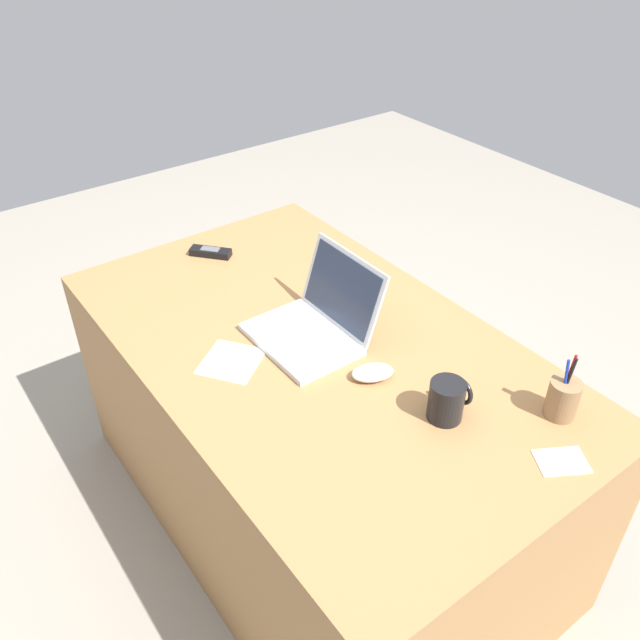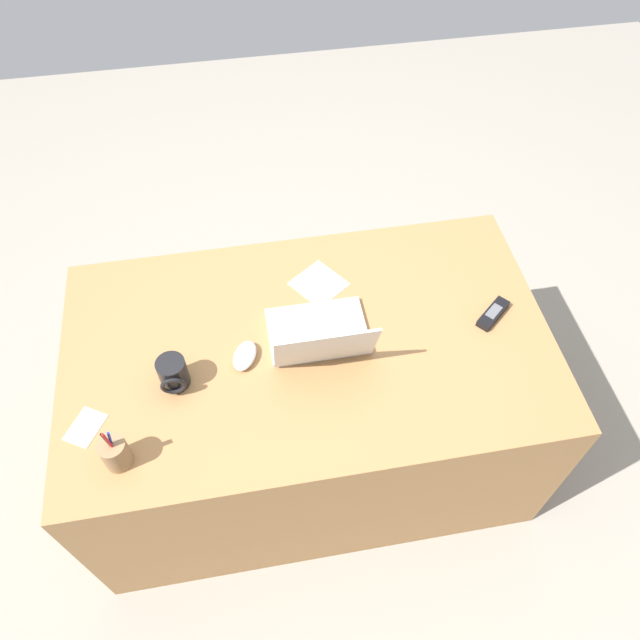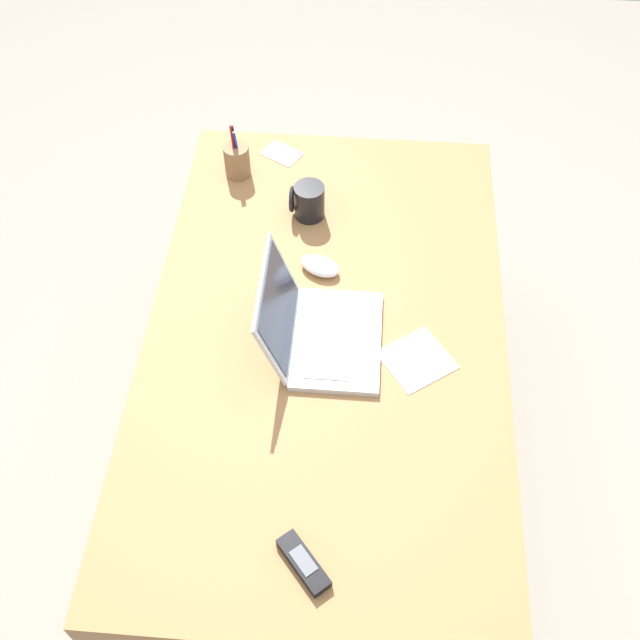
% 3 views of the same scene
% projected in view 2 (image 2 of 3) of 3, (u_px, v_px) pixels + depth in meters
% --- Properties ---
extents(ground_plane, '(6.00, 6.00, 0.00)m').
position_uv_depth(ground_plane, '(311.00, 443.00, 2.49)').
color(ground_plane, gray).
extents(desk, '(1.54, 0.91, 0.72)m').
position_uv_depth(desk, '(310.00, 399.00, 2.20)').
color(desk, '#9E7042').
rests_on(desk, ground).
extents(laptop, '(0.31, 0.29, 0.22)m').
position_uv_depth(laptop, '(320.00, 336.00, 1.87)').
color(laptop, silver).
rests_on(laptop, desk).
extents(computer_mouse, '(0.11, 0.13, 0.04)m').
position_uv_depth(computer_mouse, '(245.00, 356.00, 1.86)').
color(computer_mouse, white).
rests_on(computer_mouse, desk).
extents(coffee_mug_white, '(0.09, 0.10, 0.10)m').
position_uv_depth(coffee_mug_white, '(173.00, 374.00, 1.78)').
color(coffee_mug_white, black).
rests_on(coffee_mug_white, desk).
extents(cordless_phone, '(0.13, 0.12, 0.03)m').
position_uv_depth(cordless_phone, '(493.00, 313.00, 1.97)').
color(cordless_phone, black).
rests_on(cordless_phone, desk).
extents(pen_holder, '(0.08, 0.08, 0.18)m').
position_uv_depth(pen_holder, '(115.00, 453.00, 1.63)').
color(pen_holder, olive).
rests_on(pen_holder, desk).
extents(paper_note_near_laptop, '(0.21, 0.21, 0.00)m').
position_uv_depth(paper_note_near_laptop, '(319.00, 284.00, 2.06)').
color(paper_note_near_laptop, white).
rests_on(paper_note_near_laptop, desk).
extents(paper_note_left, '(0.13, 0.14, 0.00)m').
position_uv_depth(paper_note_left, '(86.00, 427.00, 1.73)').
color(paper_note_left, white).
rests_on(paper_note_left, desk).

